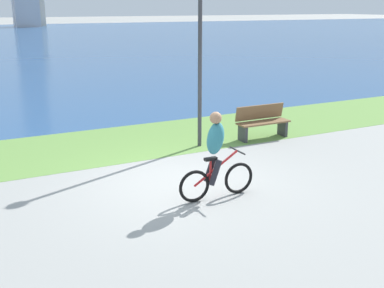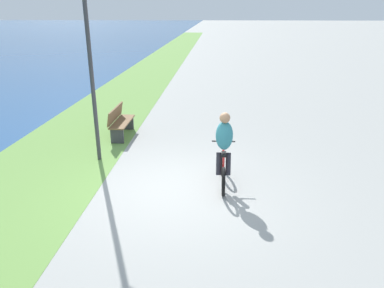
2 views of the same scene
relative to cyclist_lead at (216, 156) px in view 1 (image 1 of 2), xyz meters
The scene contains 5 objects.
ground_plane 1.31m from the cyclist_lead, 104.57° to the left, with size 300.00×300.00×0.00m, color #9E9E99.
grass_strip_bayside 4.41m from the cyclist_lead, 93.39° to the left, with size 120.00×3.32×0.01m, color #6B9947.
cyclist_lead is the anchor object (origin of this frame).
bench_near_path 4.41m from the cyclist_lead, 43.99° to the left, with size 1.50×0.47×0.90m.
lamppost_tall 3.88m from the cyclist_lead, 67.51° to the left, with size 0.28×0.28×4.12m.
Camera 1 is at (-3.78, -8.08, 3.47)m, focal length 43.75 mm.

